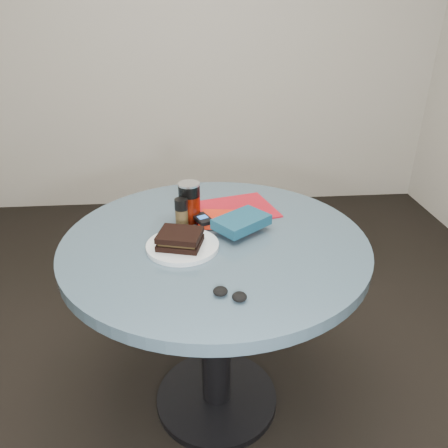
{
  "coord_description": "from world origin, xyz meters",
  "views": [
    {
      "loc": [
        -0.07,
        -1.25,
        1.44
      ],
      "look_at": [
        0.03,
        0.0,
        0.8
      ],
      "focal_mm": 35.0,
      "sensor_mm": 36.0,
      "label": 1
    }
  ],
  "objects": [
    {
      "name": "headphones",
      "position": [
        0.02,
        -0.33,
        0.76
      ],
      "size": [
        0.1,
        0.08,
        0.02
      ],
      "color": "black",
      "rests_on": "table"
    },
    {
      "name": "red_book",
      "position": [
        0.05,
        0.1,
        0.76
      ],
      "size": [
        0.21,
        0.16,
        0.02
      ],
      "primitive_type": "cube",
      "rotation": [
        0.0,
        0.0,
        -0.14
      ],
      "color": "red",
      "rests_on": "magazine"
    },
    {
      "name": "novel",
      "position": [
        0.09,
        0.03,
        0.79
      ],
      "size": [
        0.21,
        0.2,
        0.03
      ],
      "primitive_type": "cube",
      "rotation": [
        0.0,
        0.0,
        0.66
      ],
      "color": "navy",
      "rests_on": "red_book"
    },
    {
      "name": "soda_can",
      "position": [
        -0.08,
        0.14,
        0.82
      ],
      "size": [
        0.08,
        0.08,
        0.14
      ],
      "color": "#5A1004",
      "rests_on": "table"
    },
    {
      "name": "magazine",
      "position": [
        0.08,
        0.2,
        0.75
      ],
      "size": [
        0.36,
        0.3,
        0.01
      ],
      "primitive_type": "cube",
      "rotation": [
        0.0,
        0.0,
        0.26
      ],
      "color": "maroon",
      "rests_on": "table"
    },
    {
      "name": "table",
      "position": [
        0.0,
        0.0,
        0.59
      ],
      "size": [
        1.0,
        1.0,
        0.75
      ],
      "color": "black",
      "rests_on": "ground"
    },
    {
      "name": "pepper_grinder",
      "position": [
        -0.11,
        0.09,
        0.8
      ],
      "size": [
        0.05,
        0.05,
        0.1
      ],
      "color": "#3E311A",
      "rests_on": "table"
    },
    {
      "name": "plate",
      "position": [
        -0.11,
        -0.06,
        0.76
      ],
      "size": [
        0.27,
        0.27,
        0.01
      ],
      "primitive_type": "cylinder",
      "rotation": [
        0.0,
        0.0,
        -0.19
      ],
      "color": "silver",
      "rests_on": "table"
    },
    {
      "name": "sandwich",
      "position": [
        -0.11,
        -0.06,
        0.79
      ],
      "size": [
        0.15,
        0.14,
        0.05
      ],
      "color": "black",
      "rests_on": "plate"
    },
    {
      "name": "ground",
      "position": [
        0.0,
        0.0,
        0.0
      ],
      "size": [
        4.0,
        4.0,
        0.0
      ],
      "primitive_type": "plane",
      "color": "black",
      "rests_on": "ground"
    },
    {
      "name": "mp3_player",
      "position": [
        -0.04,
        0.09,
        0.78
      ],
      "size": [
        0.08,
        0.09,
        0.01
      ],
      "color": "black",
      "rests_on": "red_book"
    }
  ]
}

